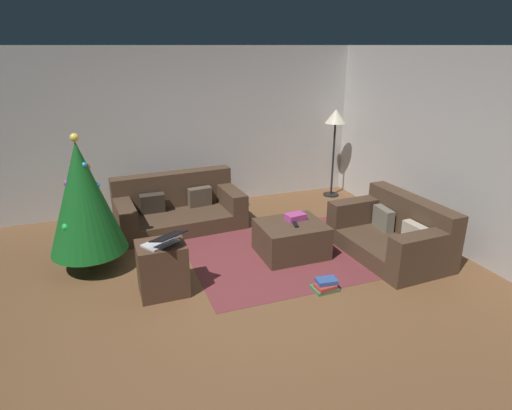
{
  "coord_description": "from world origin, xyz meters",
  "views": [
    {
      "loc": [
        -1.26,
        -3.97,
        2.6
      ],
      "look_at": [
        0.49,
        0.75,
        0.75
      ],
      "focal_mm": 30.58,
      "sensor_mm": 36.0,
      "label": 1
    }
  ],
  "objects": [
    {
      "name": "side_table",
      "position": [
        -0.75,
        0.37,
        0.3
      ],
      "size": [
        0.52,
        0.44,
        0.6
      ],
      "primitive_type": "cube",
      "color": "#4C3323",
      "rests_on": "ground_plane"
    },
    {
      "name": "tv_remote",
      "position": [
        1.0,
        0.67,
        0.44
      ],
      "size": [
        0.09,
        0.17,
        0.02
      ],
      "primitive_type": "cube",
      "rotation": [
        0.0,
        0.0,
        -0.25
      ],
      "color": "black",
      "rests_on": "ottoman"
    },
    {
      "name": "couch_left",
      "position": [
        -0.22,
        2.26,
        0.28
      ],
      "size": [
        1.9,
        1.08,
        0.76
      ],
      "rotation": [
        0.0,
        0.0,
        3.21
      ],
      "color": "#473323",
      "rests_on": "ground_plane"
    },
    {
      "name": "christmas_tree",
      "position": [
        -1.49,
        1.25,
        0.92
      ],
      "size": [
        0.9,
        0.9,
        1.68
      ],
      "color": "brown",
      "rests_on": "ground_plane"
    },
    {
      "name": "ground_plane",
      "position": [
        0.0,
        0.0,
        0.0
      ],
      "size": [
        6.4,
        6.4,
        0.0
      ],
      "primitive_type": "plane",
      "color": "brown"
    },
    {
      "name": "book_stack",
      "position": [
        0.96,
        -0.23,
        0.06
      ],
      "size": [
        0.28,
        0.23,
        0.13
      ],
      "color": "#387A47",
      "rests_on": "ground_plane"
    },
    {
      "name": "corner_lamp",
      "position": [
        2.68,
        2.67,
        1.33
      ],
      "size": [
        0.36,
        0.36,
        1.57
      ],
      "color": "black",
      "rests_on": "ground_plane"
    },
    {
      "name": "laptop",
      "position": [
        -0.72,
        0.32,
        0.65
      ],
      "size": [
        0.5,
        0.5,
        0.17
      ],
      "color": "silver",
      "rests_on": "side_table"
    },
    {
      "name": "corner_partition",
      "position": [
        3.14,
        0.0,
        1.3
      ],
      "size": [
        0.12,
        6.4,
        2.6
      ],
      "primitive_type": "cube",
      "color": "#B5B0AB",
      "rests_on": "ground_plane"
    },
    {
      "name": "ottoman",
      "position": [
        0.98,
        0.74,
        0.22
      ],
      "size": [
        0.84,
        0.72,
        0.43
      ],
      "primitive_type": "cube",
      "color": "#473323",
      "rests_on": "ground_plane"
    },
    {
      "name": "gift_box",
      "position": [
        1.08,
        0.85,
        0.47
      ],
      "size": [
        0.28,
        0.21,
        0.08
      ],
      "primitive_type": "cube",
      "rotation": [
        0.0,
        0.0,
        0.16
      ],
      "color": "#B23F8C",
      "rests_on": "ottoman"
    },
    {
      "name": "couch_right",
      "position": [
        2.25,
        0.28,
        0.29
      ],
      "size": [
        1.01,
        1.57,
        0.75
      ],
      "rotation": [
        0.0,
        0.0,
        1.62
      ],
      "color": "#473323",
      "rests_on": "ground_plane"
    },
    {
      "name": "rear_partition",
      "position": [
        0.0,
        3.14,
        1.3
      ],
      "size": [
        6.4,
        0.12,
        2.6
      ],
      "primitive_type": "cube",
      "color": "#BCB7B2",
      "rests_on": "ground_plane"
    },
    {
      "name": "area_rug",
      "position": [
        0.98,
        0.74,
        0.0
      ],
      "size": [
        2.6,
        2.0,
        0.01
      ],
      "primitive_type": "cube",
      "color": "brown",
      "rests_on": "ground_plane"
    }
  ]
}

